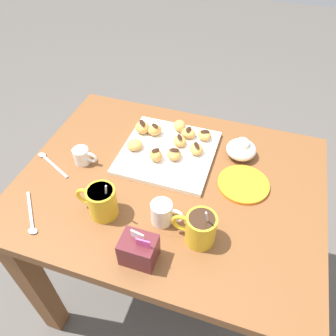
{
  "coord_description": "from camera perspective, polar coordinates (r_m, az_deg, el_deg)",
  "views": [
    {
      "loc": [
        -0.21,
        0.67,
        1.51
      ],
      "look_at": [
        0.02,
        -0.04,
        0.76
      ],
      "focal_mm": 35.3,
      "sensor_mm": 36.0,
      "label": 1
    }
  ],
  "objects": [
    {
      "name": "beignet_5",
      "position": [
        1.2,
        2.04,
        7.29
      ],
      "size": [
        0.06,
        0.07,
        0.04
      ],
      "primitive_type": "ellipsoid",
      "rotation": [
        0.0,
        0.0,
        5.32
      ],
      "color": "#D19347",
      "rests_on": "pastry_plate_square"
    },
    {
      "name": "chocolate_drizzle_0",
      "position": [
        1.07,
        1.07,
        3.12
      ],
      "size": [
        0.04,
        0.03,
        0.0
      ],
      "primitive_type": "ellipsoid",
      "rotation": [
        0.0,
        0.0,
        3.35
      ],
      "color": "black",
      "rests_on": "beignet_0"
    },
    {
      "name": "beignet_8",
      "position": [
        1.11,
        4.91,
        3.27
      ],
      "size": [
        0.06,
        0.07,
        0.03
      ],
      "primitive_type": "ellipsoid",
      "rotation": [
        0.0,
        0.0,
        2.08
      ],
      "color": "#D19347",
      "rests_on": "pastry_plate_square"
    },
    {
      "name": "loose_spoon_near_saucer",
      "position": [
        1.17,
        -19.76,
        1.02
      ],
      "size": [
        0.15,
        0.08,
        0.01
      ],
      "color": "silver",
      "rests_on": "dining_table"
    },
    {
      "name": "chocolate_drizzle_3",
      "position": [
        1.13,
        2.03,
        5.31
      ],
      "size": [
        0.03,
        0.04,
        0.0
      ],
      "primitive_type": "ellipsoid",
      "rotation": [
        0.0,
        0.0,
        2.05
      ],
      "color": "black",
      "rests_on": "beignet_3"
    },
    {
      "name": "coffee_mug_mustard_right",
      "position": [
        0.94,
        -11.43,
        -5.62
      ],
      "size": [
        0.12,
        0.08,
        0.15
      ],
      "color": "gold",
      "rests_on": "dining_table"
    },
    {
      "name": "pastry_plate_square",
      "position": [
        1.13,
        0.0,
        2.71
      ],
      "size": [
        0.31,
        0.31,
        0.02
      ],
      "primitive_type": "cube",
      "color": "white",
      "rests_on": "dining_table"
    },
    {
      "name": "beignet_4",
      "position": [
        1.08,
        -2.13,
        2.27
      ],
      "size": [
        0.06,
        0.06,
        0.04
      ],
      "primitive_type": "ellipsoid",
      "rotation": [
        0.0,
        0.0,
        3.75
      ],
      "color": "#D19347",
      "rests_on": "pastry_plate_square"
    },
    {
      "name": "beignet_3",
      "position": [
        1.14,
        2.0,
        4.68
      ],
      "size": [
        0.07,
        0.07,
        0.03
      ],
      "primitive_type": "ellipsoid",
      "rotation": [
        0.0,
        0.0,
        2.29
      ],
      "color": "#D19347",
      "rests_on": "pastry_plate_square"
    },
    {
      "name": "chocolate_drizzle_9",
      "position": [
        1.16,
        3.76,
        6.65
      ],
      "size": [
        0.02,
        0.03,
        0.0
      ],
      "primitive_type": "ellipsoid",
      "rotation": [
        0.0,
        0.0,
        4.71
      ],
      "color": "black",
      "rests_on": "beignet_9"
    },
    {
      "name": "chocolate_drizzle_8",
      "position": [
        1.1,
        4.97,
        3.93
      ],
      "size": [
        0.03,
        0.04,
        0.0
      ],
      "primitive_type": "ellipsoid",
      "rotation": [
        0.0,
        0.0,
        2.08
      ],
      "color": "black",
      "rests_on": "beignet_8"
    },
    {
      "name": "chocolate_drizzle_2",
      "position": [
        1.16,
        6.39,
        6.28
      ],
      "size": [
        0.04,
        0.03,
        0.0
      ],
      "primitive_type": "ellipsoid",
      "rotation": [
        0.0,
        0.0,
        0.43
      ],
      "color": "black",
      "rests_on": "beignet_2"
    },
    {
      "name": "chocolate_drizzle_4",
      "position": [
        1.06,
        -2.16,
        3.08
      ],
      "size": [
        0.03,
        0.03,
        0.0
      ],
      "primitive_type": "ellipsoid",
      "rotation": [
        0.0,
        0.0,
        4.05
      ],
      "color": "black",
      "rests_on": "beignet_4"
    },
    {
      "name": "coffee_mug_mustard_left",
      "position": [
        0.88,
        5.51,
        -10.28
      ],
      "size": [
        0.12,
        0.08,
        0.15
      ],
      "color": "gold",
      "rests_on": "dining_table"
    },
    {
      "name": "loose_spoon_by_plate",
      "position": [
        1.03,
        -22.56,
        -7.94
      ],
      "size": [
        0.11,
        0.13,
        0.01
      ],
      "color": "silver",
      "rests_on": "dining_table"
    },
    {
      "name": "sugar_caddy",
      "position": [
        0.86,
        -5.07,
        -13.88
      ],
      "size": [
        0.09,
        0.07,
        0.11
      ],
      "color": "#561E23",
      "rests_on": "dining_table"
    },
    {
      "name": "cream_pitcher_white",
      "position": [
        0.92,
        -1.0,
        -7.63
      ],
      "size": [
        0.1,
        0.06,
        0.07
      ],
      "color": "white",
      "rests_on": "dining_table"
    },
    {
      "name": "dining_table",
      "position": [
        1.16,
        0.3,
        -7.22
      ],
      "size": [
        0.95,
        0.74,
        0.74
      ],
      "color": "brown",
      "rests_on": "ground_plane"
    },
    {
      "name": "beignet_1",
      "position": [
        1.19,
        -4.43,
        6.99
      ],
      "size": [
        0.07,
        0.07,
        0.04
      ],
      "primitive_type": "ellipsoid",
      "rotation": [
        0.0,
        0.0,
        2.58
      ],
      "color": "#D19347",
      "rests_on": "pastry_plate_square"
    },
    {
      "name": "beignet_7",
      "position": [
        1.18,
        -2.28,
        6.56
      ],
      "size": [
        0.06,
        0.06,
        0.04
      ],
      "primitive_type": "ellipsoid",
      "rotation": [
        0.0,
        0.0,
        2.21
      ],
      "color": "#D19347",
      "rests_on": "pastry_plate_square"
    },
    {
      "name": "beignet_6",
      "position": [
        1.13,
        -5.8,
        4.01
      ],
      "size": [
        0.07,
        0.07,
        0.03
      ],
      "primitive_type": "ellipsoid",
      "rotation": [
        0.0,
        0.0,
        5.38
      ],
      "color": "#D19347",
      "rests_on": "pastry_plate_square"
    },
    {
      "name": "chocolate_drizzle_7",
      "position": [
        1.16,
        -2.31,
        7.35
      ],
      "size": [
        0.03,
        0.03,
        0.0
      ],
      "primitive_type": "ellipsoid",
      "rotation": [
        0.0,
        0.0,
        2.53
      ],
      "color": "black",
      "rests_on": "beignet_7"
    },
    {
      "name": "beignet_0",
      "position": [
        1.09,
        1.05,
        2.41
      ],
      "size": [
        0.07,
        0.07,
        0.03
      ],
      "primitive_type": "ellipsoid",
      "rotation": [
        0.0,
        0.0,
        3.6
      ],
      "color": "#D19347",
      "rests_on": "pastry_plate_square"
    },
    {
      "name": "chocolate_sauce_pitcher",
      "position": [
        1.12,
        -14.68,
        2.16
      ],
      "size": [
        0.09,
        0.05,
        0.06
      ],
      "color": "white",
      "rests_on": "dining_table"
    },
    {
      "name": "saucer_orange_left",
      "position": [
        1.06,
        12.87,
        -2.73
      ],
      "size": [
        0.16,
        0.16,
        0.01
      ],
      "primitive_type": "cylinder",
      "color": "orange",
      "rests_on": "dining_table"
    },
    {
      "name": "beignet_9",
      "position": [
        1.17,
        3.72,
        6.0
      ],
      "size": [
        0.06,
        0.06,
        0.03
      ],
      "primitive_type": "ellipsoid",
      "rotation": [
        0.0,
        0.0,
        4.52
      ],
      "color": "#D19347",
      "rests_on": "pastry_plate_square"
    },
    {
      "name": "chocolate_drizzle_1",
      "position": [
        1.18,
        -4.49,
        7.79
      ],
      "size": [
        0.04,
        0.04,
        0.0
      ],
      "primitive_type": "ellipsoid",
      "rotation": [
        0.0,
        0.0,
        2.21
      ],
      "color": "black",
      "rests_on": "beignet_1"
    },
    {
      "name": "ground_plane",
      "position": [
        1.67,
        0.22,
        -19.55
      ],
      "size": [
        8.0,
        8.0,
        0.0
      ],
      "primitive_type": "plane",
      "color": "#514C47"
    },
    {
      "name": "beignet_2",
      "position": [
        1.17,
        6.33,
        5.66
      ],
      "size": [
        0.07,
        0.07,
        0.03
      ],
      "primitive_type": "ellipsoid",
      "rotation": [
        0.0,
        0.0,
        0.54
      ],
      "color": "#D19347",
      "rests_on": "pastry_plate_square"
    },
    {
      "name": "ice_cream_bowl",
      "position": [
        1.13,
        12.55,
        3.29
      ],
      "size": [
        0.1,
        0.1,
        0.07
      ],
      "color": "white",
      "rests_on": "dining_table"
    }
  ]
}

